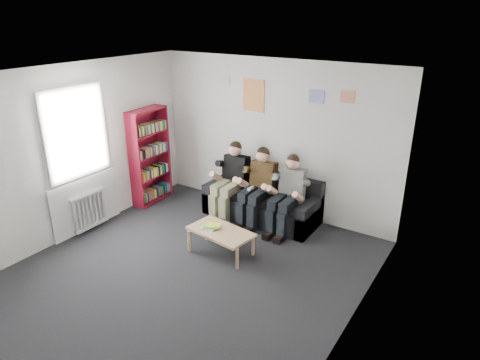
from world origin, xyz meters
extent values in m
plane|color=black|center=(0.00, 0.00, 0.00)|extent=(5.00, 5.00, 0.00)
plane|color=white|center=(0.00, 0.00, 2.70)|extent=(5.00, 5.00, 0.00)
plane|color=white|center=(0.00, 2.50, 1.35)|extent=(4.50, 0.00, 4.50)
plane|color=white|center=(-2.25, 0.00, 1.35)|extent=(0.00, 5.00, 5.00)
plane|color=white|center=(2.25, 0.00, 1.35)|extent=(0.00, 5.00, 5.00)
cube|color=black|center=(0.03, 2.08, 0.19)|extent=(1.98, 0.81, 0.38)
cube|color=black|center=(0.03, 2.40, 0.57)|extent=(1.98, 0.18, 0.39)
cube|color=black|center=(-0.88, 2.08, 0.27)|extent=(0.16, 0.81, 0.54)
cube|color=black|center=(0.94, 2.08, 0.27)|extent=(0.16, 0.81, 0.54)
cube|color=black|center=(0.03, 2.01, 0.42)|extent=(1.66, 0.56, 0.09)
cube|color=maroon|center=(-2.10, 1.61, 0.89)|extent=(0.27, 0.80, 1.78)
cube|color=tan|center=(0.10, 0.75, 0.37)|extent=(0.96, 0.53, 0.04)
cylinder|color=tan|center=(-0.33, 0.53, 0.17)|extent=(0.05, 0.05, 0.35)
cylinder|color=tan|center=(0.54, 0.53, 0.17)|extent=(0.05, 0.05, 0.35)
cylinder|color=tan|center=(-0.33, 0.96, 0.17)|extent=(0.05, 0.05, 0.35)
cylinder|color=tan|center=(0.54, 0.96, 0.17)|extent=(0.05, 0.05, 0.35)
cube|color=silver|center=(-0.09, 0.70, 0.39)|extent=(0.22, 0.16, 0.02)
cube|color=#58C646|center=(-0.07, 0.73, 0.41)|extent=(0.22, 0.16, 0.02)
cube|color=yellow|center=(-0.05, 0.77, 0.43)|extent=(0.22, 0.16, 0.02)
cube|color=black|center=(-0.53, 2.14, 0.75)|extent=(0.42, 0.31, 0.59)
sphere|color=#E7A68D|center=(-0.53, 2.10, 1.16)|extent=(0.23, 0.23, 0.23)
sphere|color=black|center=(-0.53, 2.11, 1.20)|extent=(0.22, 0.22, 0.22)
cube|color=gray|center=(-0.53, 1.82, 0.54)|extent=(0.38, 0.48, 0.16)
cube|color=gray|center=(-0.53, 1.59, 0.23)|extent=(0.36, 0.15, 0.47)
cube|color=black|center=(-0.53, 1.53, 0.05)|extent=(0.36, 0.27, 0.10)
cube|color=#533C1B|center=(0.03, 2.14, 0.75)|extent=(0.42, 0.30, 0.59)
sphere|color=#E7A68D|center=(0.03, 2.10, 1.15)|extent=(0.23, 0.23, 0.23)
sphere|color=black|center=(0.03, 2.11, 1.19)|extent=(0.22, 0.22, 0.22)
cube|color=black|center=(0.03, 1.83, 0.54)|extent=(0.37, 0.48, 0.16)
cube|color=black|center=(0.03, 1.60, 0.23)|extent=(0.35, 0.15, 0.47)
cube|color=black|center=(0.03, 1.54, 0.05)|extent=(0.35, 0.27, 0.10)
cube|color=silver|center=(0.03, 1.72, 0.70)|extent=(0.04, 0.15, 0.04)
cube|color=silver|center=(0.58, 2.13, 0.74)|extent=(0.40, 0.29, 0.57)
sphere|color=#E7A68D|center=(0.58, 2.09, 1.13)|extent=(0.22, 0.22, 0.22)
sphere|color=black|center=(0.58, 2.11, 1.17)|extent=(0.21, 0.21, 0.21)
cube|color=black|center=(0.58, 1.83, 0.54)|extent=(0.36, 0.46, 0.15)
cube|color=black|center=(0.58, 1.61, 0.23)|extent=(0.34, 0.14, 0.47)
cube|color=black|center=(0.58, 1.55, 0.05)|extent=(0.34, 0.26, 0.10)
cylinder|color=silver|center=(-2.15, -0.08, 0.35)|extent=(0.06, 0.06, 0.60)
cylinder|color=silver|center=(-2.15, 0.00, 0.35)|extent=(0.06, 0.06, 0.60)
cylinder|color=silver|center=(-2.15, 0.08, 0.35)|extent=(0.06, 0.06, 0.60)
cylinder|color=silver|center=(-2.15, 0.16, 0.35)|extent=(0.06, 0.06, 0.60)
cylinder|color=silver|center=(-2.15, 0.24, 0.35)|extent=(0.06, 0.06, 0.60)
cylinder|color=silver|center=(-2.15, 0.32, 0.35)|extent=(0.06, 0.06, 0.60)
cylinder|color=silver|center=(-2.15, 0.40, 0.35)|extent=(0.06, 0.06, 0.60)
cylinder|color=silver|center=(-2.15, 0.48, 0.35)|extent=(0.06, 0.06, 0.60)
cube|color=silver|center=(-2.15, 0.20, 0.07)|extent=(0.10, 0.64, 0.04)
cube|color=silver|center=(-2.15, 0.20, 0.63)|extent=(0.10, 0.64, 0.04)
cube|color=white|center=(-2.23, 0.20, 1.65)|extent=(0.02, 1.00, 1.30)
cube|color=white|center=(-2.22, 0.20, 2.33)|extent=(0.05, 1.12, 0.06)
cube|color=white|center=(-2.22, 0.20, 0.97)|extent=(0.05, 1.12, 0.06)
cube|color=white|center=(-2.22, 0.20, 0.45)|extent=(0.03, 1.30, 0.90)
cube|color=#E1B24F|center=(-0.40, 2.49, 2.05)|extent=(0.42, 0.01, 0.55)
cube|color=#4671F0|center=(0.75, 2.49, 2.15)|extent=(0.25, 0.01, 0.20)
cube|color=#D84390|center=(1.25, 2.49, 2.20)|extent=(0.22, 0.01, 0.18)
cube|color=silver|center=(-1.00, 2.49, 2.25)|extent=(0.20, 0.01, 0.14)
camera|label=1|loc=(3.36, -3.78, 3.44)|focal=32.00mm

